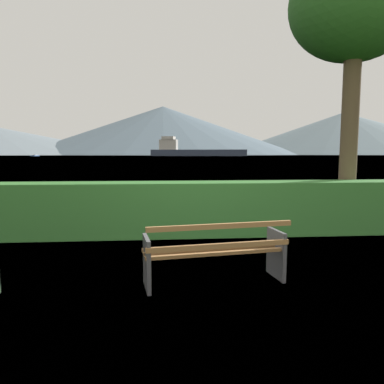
# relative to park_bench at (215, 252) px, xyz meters

# --- Properties ---
(ground_plane) EXTENTS (1400.00, 1400.00, 0.00)m
(ground_plane) POSITION_rel_park_bench_xyz_m (-0.01, 0.06, -0.43)
(ground_plane) COLOR olive
(water_surface) EXTENTS (620.00, 620.00, 0.00)m
(water_surface) POSITION_rel_park_bench_xyz_m (-0.01, 306.54, -0.43)
(water_surface) COLOR slate
(water_surface) RESTS_ON ground_plane
(park_bench) EXTENTS (1.96, 0.85, 0.87)m
(park_bench) POSITION_rel_park_bench_xyz_m (0.00, 0.00, 0.00)
(park_bench) COLOR #A0703F
(park_bench) RESTS_ON ground_plane
(hedge_row) EXTENTS (12.25, 0.82, 1.14)m
(hedge_row) POSITION_rel_park_bench_xyz_m (-0.01, 2.90, 0.14)
(hedge_row) COLOR #387A33
(hedge_row) RESTS_ON ground_plane
(tree_near_bench) EXTENTS (2.95, 2.95, 6.34)m
(tree_near_bench) POSITION_rel_park_bench_xyz_m (3.67, 3.48, 4.57)
(tree_near_bench) COLOR brown
(tree_near_bench) RESTS_ON ground_plane
(cargo_ship_large) EXTENTS (71.60, 25.81, 14.58)m
(cargo_ship_large) POSITION_rel_park_bench_xyz_m (20.46, 260.20, 3.64)
(cargo_ship_large) COLOR #2D384C
(cargo_ship_large) RESTS_ON water_surface
(fishing_boat_near) EXTENTS (3.19, 8.81, 1.10)m
(fishing_boat_near) POSITION_rel_park_bench_xyz_m (-85.66, 239.03, -0.03)
(fishing_boat_near) COLOR #335693
(fishing_boat_near) RESTS_ON water_surface
(distant_hills) EXTENTS (993.89, 489.39, 75.11)m
(distant_hills) POSITION_rel_park_bench_xyz_m (63.40, 569.68, 33.00)
(distant_hills) COLOR gray
(distant_hills) RESTS_ON ground_plane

